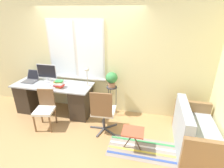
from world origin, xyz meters
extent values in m
plane|color=tan|center=(0.00, 0.00, 0.00)|extent=(14.00, 14.00, 0.00)
cube|color=beige|center=(0.00, 0.79, 1.35)|extent=(9.00, 0.06, 2.70)
cube|color=silver|center=(-0.69, 0.75, 1.52)|extent=(0.71, 0.02, 1.42)
cube|color=white|center=(-0.69, 0.74, 1.52)|extent=(0.64, 0.01, 1.35)
cube|color=silver|center=(0.02, 0.75, 1.52)|extent=(0.71, 0.02, 1.42)
cube|color=white|center=(0.02, 0.74, 1.52)|extent=(0.64, 0.01, 1.35)
cube|color=silver|center=(-0.34, 0.75, 0.83)|extent=(1.47, 0.11, 0.04)
cube|color=#9EA3A8|center=(-0.83, 0.35, 0.74)|extent=(1.92, 0.71, 0.03)
cube|color=#33281E|center=(-1.55, 0.35, 0.36)|extent=(0.40, 0.63, 0.73)
cube|color=#33281E|center=(-0.11, 0.35, 0.36)|extent=(0.40, 0.63, 0.73)
cube|color=#4C4C51|center=(-1.47, 0.36, 0.77)|extent=(0.33, 0.25, 0.02)
cube|color=#4C4C51|center=(-1.47, 0.54, 0.89)|extent=(0.33, 0.13, 0.22)
cube|color=black|center=(-1.47, 0.54, 0.89)|extent=(0.30, 0.11, 0.19)
cylinder|color=silver|center=(-1.05, 0.50, 0.77)|extent=(0.19, 0.19, 0.02)
cylinder|color=silver|center=(-1.05, 0.50, 0.82)|extent=(0.04, 0.04, 0.09)
cube|color=silver|center=(-1.05, 0.51, 1.03)|extent=(0.51, 0.02, 0.34)
cube|color=black|center=(-1.05, 0.49, 1.03)|extent=(0.48, 0.01, 0.31)
cube|color=silver|center=(-1.02, 0.24, 0.77)|extent=(0.35, 0.15, 0.02)
ellipsoid|color=silver|center=(-0.75, 0.25, 0.77)|extent=(0.04, 0.06, 0.03)
cylinder|color=#BCB299|center=(0.01, 0.49, 0.76)|extent=(0.15, 0.15, 0.01)
cylinder|color=#BCB299|center=(0.01, 0.49, 0.95)|extent=(0.02, 0.02, 0.36)
ellipsoid|color=#BCB299|center=(0.01, 0.49, 1.15)|extent=(0.11, 0.11, 0.07)
cube|color=orange|center=(-0.58, 0.22, 0.77)|extent=(0.16, 0.15, 0.03)
cube|color=red|center=(-0.58, 0.21, 0.80)|extent=(0.22, 0.14, 0.03)
cube|color=red|center=(-0.58, 0.21, 0.83)|extent=(0.24, 0.18, 0.02)
cube|color=white|center=(-0.58, 0.21, 0.86)|extent=(0.20, 0.17, 0.04)
cube|color=orange|center=(-0.59, 0.23, 0.89)|extent=(0.20, 0.14, 0.02)
cube|color=green|center=(-0.57, 0.23, 0.91)|extent=(0.19, 0.17, 0.02)
cylinder|color=brown|center=(-0.84, -0.49, 0.21)|extent=(0.04, 0.04, 0.42)
cylinder|color=brown|center=(-0.51, -0.44, 0.21)|extent=(0.04, 0.04, 0.42)
cylinder|color=brown|center=(-0.90, -0.16, 0.21)|extent=(0.04, 0.04, 0.42)
cylinder|color=brown|center=(-0.57, -0.11, 0.21)|extent=(0.04, 0.04, 0.42)
cube|color=silver|center=(-0.70, -0.30, 0.42)|extent=(0.45, 0.43, 0.06)
cube|color=brown|center=(-0.74, -0.10, 0.65)|extent=(0.35, 0.09, 0.40)
cube|color=#47474C|center=(0.41, -0.09, 0.01)|extent=(0.32, 0.06, 0.03)
cube|color=#47474C|center=(0.53, -0.23, 0.01)|extent=(0.11, 0.32, 0.03)
cube|color=#47474C|center=(0.70, -0.16, 0.01)|extent=(0.29, 0.20, 0.03)
cube|color=#47474C|center=(0.69, 0.03, 0.01)|extent=(0.27, 0.23, 0.03)
cube|color=#47474C|center=(0.51, 0.07, 0.01)|extent=(0.15, 0.31, 0.03)
cylinder|color=#333338|center=(0.57, -0.08, 0.23)|extent=(0.04, 0.04, 0.40)
cube|color=silver|center=(0.57, -0.08, 0.46)|extent=(0.50, 0.48, 0.06)
cube|color=brown|center=(0.58, -0.31, 0.74)|extent=(0.43, 0.07, 0.50)
cube|color=#9EA8B2|center=(2.39, -0.20, 0.21)|extent=(0.71, 1.12, 0.42)
cube|color=#9EA8B2|center=(2.11, -0.20, 0.63)|extent=(0.16, 1.12, 0.41)
cube|color=olive|center=(2.39, -0.81, 0.32)|extent=(0.71, 0.09, 0.65)
cube|color=olive|center=(2.39, 0.40, 0.32)|extent=(0.71, 0.09, 0.65)
cylinder|color=#333338|center=(0.59, 0.55, 0.74)|extent=(0.26, 0.26, 0.02)
cylinder|color=#333338|center=(0.70, 0.55, 0.36)|extent=(0.01, 0.01, 0.73)
cylinder|color=#333338|center=(0.54, 0.64, 0.36)|extent=(0.01, 0.01, 0.73)
cylinder|color=#333338|center=(0.54, 0.45, 0.36)|extent=(0.01, 0.01, 0.73)
cylinder|color=#9E6B4C|center=(0.59, 0.55, 0.81)|extent=(0.17, 0.17, 0.12)
ellipsoid|color=#388442|center=(0.59, 0.55, 0.98)|extent=(0.28, 0.28, 0.25)
cube|color=gray|center=(1.41, -0.50, 0.00)|extent=(1.26, 0.62, 0.01)
cube|color=#334C99|center=(1.41, -0.71, 0.01)|extent=(1.23, 0.05, 0.00)
cube|color=#DBCC4C|center=(1.41, -0.57, 0.01)|extent=(1.23, 0.05, 0.00)
cube|color=white|center=(1.41, -0.43, 0.01)|extent=(1.23, 0.05, 0.00)
cube|color=#388E4C|center=(1.41, -0.30, 0.01)|extent=(1.23, 0.05, 0.00)
cube|color=#B24C33|center=(1.24, -0.53, 0.40)|extent=(0.39, 0.33, 0.02)
cylinder|color=#4C3D2D|center=(1.17, -0.53, 0.20)|extent=(0.21, 0.02, 0.40)
cylinder|color=#4C3D2D|center=(1.31, -0.53, 0.20)|extent=(0.21, 0.02, 0.40)
camera|label=1|loc=(1.44, -3.10, 2.43)|focal=28.00mm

